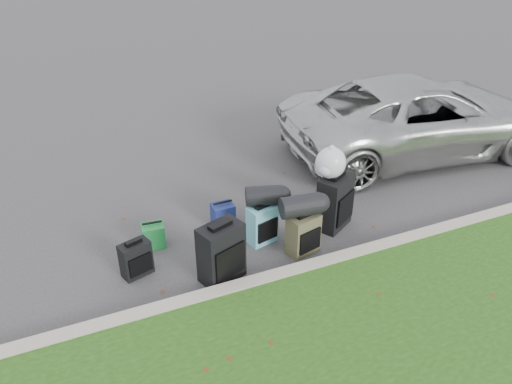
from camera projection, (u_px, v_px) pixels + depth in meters
name	position (u px, v px, depth m)	size (l,w,h in m)	color
ground	(268.00, 232.00, 6.82)	(120.00, 120.00, 0.00)	#383535
curb	(303.00, 271.00, 5.98)	(120.00, 0.18, 0.15)	#9E937F
suv	(419.00, 116.00, 8.69)	(2.21, 4.79, 1.33)	#B7B7B2
suitcase_small_black	(136.00, 259.00, 5.94)	(0.36, 0.20, 0.45)	black
suitcase_large_black_left	(221.00, 253.00, 5.81)	(0.51, 0.31, 0.74)	black
suitcase_olive	(303.00, 234.00, 6.30)	(0.40, 0.25, 0.55)	#3B3823
suitcase_teal	(262.00, 224.00, 6.50)	(0.37, 0.22, 0.53)	teal
suitcase_large_black_right	(335.00, 202.00, 6.76)	(0.51, 0.31, 0.76)	black
tote_green	(153.00, 235.00, 6.47)	(0.28, 0.22, 0.32)	#1C7F34
tote_navy	(223.00, 215.00, 6.90)	(0.30, 0.23, 0.32)	navy
duffel_left	(301.00, 206.00, 6.11)	(0.27, 0.27, 0.51)	black
duffel_right	(264.00, 196.00, 6.36)	(0.26, 0.26, 0.46)	black
trash_bag	(331.00, 163.00, 6.49)	(0.41, 0.41, 0.41)	silver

